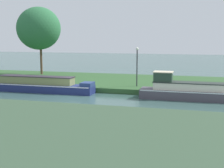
# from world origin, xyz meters

# --- Properties ---
(ground_plane) EXTENTS (120.00, 120.00, 0.00)m
(ground_plane) POSITION_xyz_m (0.00, 0.00, 0.00)
(ground_plane) COLOR #375550
(riverbank_far) EXTENTS (72.00, 10.00, 0.40)m
(riverbank_far) POSITION_xyz_m (0.00, 7.00, 0.20)
(riverbank_far) COLOR #2E532A
(riverbank_far) RESTS_ON ground_plane
(riverbank_near) EXTENTS (72.00, 10.00, 0.40)m
(riverbank_near) POSITION_xyz_m (0.00, -9.00, 0.20)
(riverbank_near) COLOR #334B35
(riverbank_near) RESTS_ON ground_plane
(navy_barge) EXTENTS (8.73, 1.44, 1.31)m
(navy_barge) POSITION_xyz_m (-3.28, 1.20, 0.57)
(navy_barge) COLOR navy
(navy_barge) RESTS_ON ground_plane
(slate_narrowboat) EXTENTS (7.36, 1.61, 1.98)m
(slate_narrowboat) POSITION_xyz_m (8.43, 1.20, 0.63)
(slate_narrowboat) COLOR #49434F
(slate_narrowboat) RESTS_ON ground_plane
(willow_tree_left) EXTENTS (4.76, 4.22, 7.20)m
(willow_tree_left) POSITION_xyz_m (-7.55, 8.94, 5.34)
(willow_tree_left) COLOR brown
(willow_tree_left) RESTS_ON riverbank_far
(lamp_post) EXTENTS (0.24, 0.24, 3.24)m
(lamp_post) POSITION_xyz_m (4.15, 3.77, 2.41)
(lamp_post) COLOR #333338
(lamp_post) RESTS_ON riverbank_far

